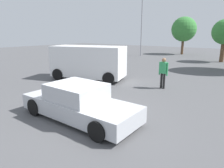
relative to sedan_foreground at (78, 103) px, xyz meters
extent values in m
plane|color=#515154|center=(0.17, 0.27, -0.59)|extent=(80.00, 80.00, 0.00)
cube|color=#B7BABF|center=(0.03, 0.00, -0.15)|extent=(4.60, 1.73, 0.56)
cube|color=#B7BABF|center=(-0.07, 0.00, 0.42)|extent=(1.94, 1.59, 0.58)
cube|color=slate|center=(0.84, 0.00, 0.42)|extent=(0.06, 1.46, 0.49)
cube|color=slate|center=(-0.99, 0.00, 0.42)|extent=(0.06, 1.46, 0.49)
cylinder|color=black|center=(1.63, 0.81, -0.27)|extent=(0.64, 0.22, 0.64)
cylinder|color=black|center=(1.63, -0.81, -0.27)|extent=(0.64, 0.22, 0.64)
cylinder|color=black|center=(-1.57, 0.81, -0.27)|extent=(0.64, 0.22, 0.64)
cylinder|color=black|center=(-1.57, -0.81, -0.27)|extent=(0.64, 0.22, 0.64)
ellipsoid|color=olive|center=(-2.43, 1.20, -0.36)|extent=(0.25, 0.38, 0.23)
sphere|color=olive|center=(-2.42, 1.43, -0.30)|extent=(0.19, 0.19, 0.19)
sphere|color=olive|center=(-2.41, 1.50, -0.31)|extent=(0.08, 0.08, 0.08)
cylinder|color=olive|center=(-2.49, 1.32, -0.53)|extent=(0.06, 0.06, 0.13)
cylinder|color=olive|center=(-2.36, 1.31, -0.53)|extent=(0.06, 0.06, 0.13)
cylinder|color=olive|center=(-2.50, 1.08, -0.53)|extent=(0.06, 0.06, 0.13)
cylinder|color=olive|center=(-2.37, 1.08, -0.53)|extent=(0.06, 0.06, 0.13)
sphere|color=olive|center=(-2.44, 0.98, -0.33)|extent=(0.10, 0.10, 0.10)
cube|color=white|center=(-4.20, 4.99, 0.63)|extent=(5.19, 3.35, 2.00)
cube|color=slate|center=(-6.46, 4.28, 1.07)|extent=(0.56, 1.64, 0.80)
cylinder|color=black|center=(-5.64, 3.54, -0.21)|extent=(0.80, 0.47, 0.76)
cylinder|color=black|center=(-6.21, 5.35, -0.21)|extent=(0.80, 0.47, 0.76)
cylinder|color=black|center=(-2.19, 4.62, -0.21)|extent=(0.80, 0.47, 0.76)
cylinder|color=black|center=(-2.76, 6.43, -0.21)|extent=(0.80, 0.47, 0.76)
cylinder|color=black|center=(0.88, 5.73, -0.16)|extent=(0.13, 0.13, 0.88)
cylinder|color=black|center=(0.72, 5.76, -0.16)|extent=(0.13, 0.13, 0.88)
cube|color=#339959|center=(0.80, 5.75, 0.59)|extent=(0.43, 0.30, 0.62)
cylinder|color=#339959|center=(1.04, 5.71, 0.54)|extent=(0.09, 0.09, 0.73)
cylinder|color=#339959|center=(0.56, 5.79, 0.54)|extent=(0.09, 0.09, 0.73)
sphere|color=#936B4C|center=(0.80, 5.75, 1.02)|extent=(0.24, 0.24, 0.24)
cylinder|color=gray|center=(-8.30, 19.61, 3.06)|extent=(0.14, 0.14, 7.32)
cylinder|color=brown|center=(1.59, 19.61, 0.50)|extent=(0.43, 0.43, 2.19)
cylinder|color=brown|center=(-4.46, 25.08, 0.54)|extent=(0.35, 0.35, 2.27)
sphere|color=#387F38|center=(-4.46, 25.08, 2.97)|extent=(3.47, 3.47, 3.47)
camera|label=1|loc=(5.13, -4.79, 2.48)|focal=32.19mm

